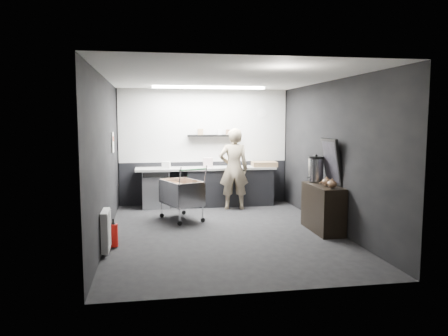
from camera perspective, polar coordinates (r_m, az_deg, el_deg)
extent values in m
plane|color=black|center=(7.85, -0.06, -8.38)|extent=(5.50, 5.50, 0.00)
plane|color=white|center=(7.62, -0.06, 11.65)|extent=(5.50, 5.50, 0.00)
plane|color=black|center=(10.33, -2.61, 2.78)|extent=(5.50, 0.00, 5.50)
plane|color=black|center=(4.94, 5.27, -1.24)|extent=(5.50, 0.00, 5.50)
plane|color=black|center=(7.55, -15.21, 1.21)|extent=(0.00, 5.50, 5.50)
plane|color=black|center=(8.19, 13.87, 1.64)|extent=(0.00, 5.50, 5.50)
cube|color=silver|center=(10.29, -2.61, 5.55)|extent=(3.95, 0.02, 1.70)
cube|color=black|center=(10.40, -2.58, -1.91)|extent=(3.95, 0.02, 1.00)
cube|color=black|center=(10.22, -1.42, 4.26)|extent=(1.20, 0.22, 0.04)
cylinder|color=white|center=(10.55, 5.01, 7.18)|extent=(0.20, 0.03, 0.20)
cube|color=white|center=(8.82, -14.32, 3.26)|extent=(0.02, 0.30, 0.40)
cube|color=red|center=(8.82, -14.30, 3.72)|extent=(0.02, 0.22, 0.10)
cube|color=white|center=(6.82, -15.18, -7.86)|extent=(0.10, 0.50, 0.60)
cube|color=white|center=(9.44, -1.97, 10.45)|extent=(2.40, 0.20, 0.04)
cube|color=black|center=(10.19, 0.71, -2.50)|extent=(2.00, 0.56, 0.85)
cube|color=#A6A7A2|center=(10.05, -2.37, -0.04)|extent=(3.20, 0.60, 0.05)
cube|color=#9EA0A5|center=(10.03, -8.89, -2.72)|extent=(0.60, 0.58, 0.85)
cube|color=black|center=(9.68, -8.91, -0.93)|extent=(0.56, 0.02, 0.10)
imported|color=beige|center=(9.69, 1.28, -0.12)|extent=(0.68, 0.47, 1.80)
cube|color=silver|center=(8.76, -5.55, -4.65)|extent=(0.88, 1.06, 0.02)
cube|color=silver|center=(8.70, -7.42, -3.22)|extent=(0.37, 0.84, 0.48)
cube|color=silver|center=(8.74, -3.72, -3.13)|extent=(0.37, 0.84, 0.48)
cube|color=silver|center=(8.29, -5.35, -3.68)|extent=(0.55, 0.24, 0.48)
cube|color=silver|center=(9.15, -5.77, -2.72)|extent=(0.55, 0.24, 0.48)
cylinder|color=silver|center=(8.37, -7.06, -6.22)|extent=(0.02, 0.02, 0.32)
cylinder|color=silver|center=(8.41, -3.62, -6.13)|extent=(0.02, 0.02, 0.32)
cylinder|color=silver|center=(9.18, -7.30, -5.11)|extent=(0.02, 0.02, 0.32)
cylinder|color=silver|center=(9.21, -4.16, -5.03)|extent=(0.02, 0.02, 0.32)
cylinder|color=green|center=(8.15, -5.35, -0.27)|extent=(0.55, 0.25, 0.03)
cube|color=brown|center=(8.82, -6.44, -3.18)|extent=(0.36, 0.39, 0.40)
cube|color=brown|center=(8.61, -4.52, -3.54)|extent=(0.33, 0.36, 0.36)
cylinder|color=black|center=(8.41, -7.05, -7.14)|extent=(0.09, 0.06, 0.08)
cylinder|color=black|center=(9.20, -7.29, -5.95)|extent=(0.09, 0.06, 0.08)
cylinder|color=black|center=(8.44, -3.61, -7.04)|extent=(0.09, 0.06, 0.08)
cylinder|color=black|center=(9.24, -4.15, -5.87)|extent=(0.09, 0.06, 0.08)
cube|color=black|center=(8.05, 12.78, -5.13)|extent=(0.42, 1.11, 0.83)
cylinder|color=silver|center=(8.28, 11.91, -0.24)|extent=(0.28, 0.28, 0.43)
cylinder|color=black|center=(8.26, 11.95, 1.35)|extent=(0.28, 0.28, 0.04)
sphere|color=black|center=(8.26, 11.96, 1.61)|extent=(0.05, 0.05, 0.05)
ellipsoid|color=brown|center=(7.84, 13.25, -1.81)|extent=(0.17, 0.17, 0.13)
ellipsoid|color=brown|center=(7.63, 13.93, -2.05)|extent=(0.17, 0.17, 0.13)
cube|color=black|center=(8.03, 13.91, 0.83)|extent=(0.19, 0.65, 0.83)
cube|color=black|center=(8.02, 13.75, 0.83)|extent=(0.14, 0.56, 0.71)
cylinder|color=red|center=(7.10, -14.21, -8.51)|extent=(0.13, 0.13, 0.36)
cone|color=black|center=(7.06, -14.26, -6.94)|extent=(0.09, 0.09, 0.05)
cylinder|color=black|center=(7.05, -14.27, -6.66)|extent=(0.03, 0.03, 0.05)
cube|color=#91724D|center=(10.25, 5.28, 0.52)|extent=(0.59, 0.47, 0.11)
cylinder|color=beige|center=(10.04, -2.10, 0.74)|extent=(0.22, 0.22, 0.22)
cube|color=white|center=(9.91, -7.56, 0.41)|extent=(0.20, 0.17, 0.15)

